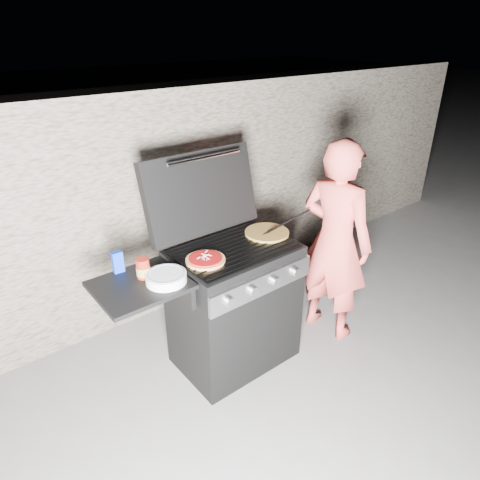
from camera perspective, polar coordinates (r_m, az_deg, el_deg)
ground at (r=3.29m, az=-0.71°, el=-15.21°), size 50.00×50.00×0.00m
stone_wall at (r=3.59m, az=-11.19°, el=4.96°), size 8.00×0.35×1.80m
gas_grill at (r=2.89m, az=-4.74°, el=-10.49°), size 1.34×0.79×0.91m
pizza_topped at (r=2.61m, az=-4.63°, el=-2.58°), size 0.29×0.29×0.03m
pizza_plain at (r=2.95m, az=3.60°, el=1.00°), size 0.36×0.36×0.02m
sauce_jar at (r=2.50m, az=-12.80°, el=-3.66°), size 0.09×0.09×0.12m
blue_carton at (r=2.58m, az=-15.98°, el=-2.84°), size 0.06×0.04×0.13m
plate_stack at (r=2.45m, az=-9.82°, el=-4.96°), size 0.23×0.23×0.05m
person at (r=3.22m, az=12.54°, el=-0.27°), size 0.46×0.62×1.54m
tongs at (r=3.01m, az=5.94°, el=2.31°), size 0.49×0.03×0.10m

